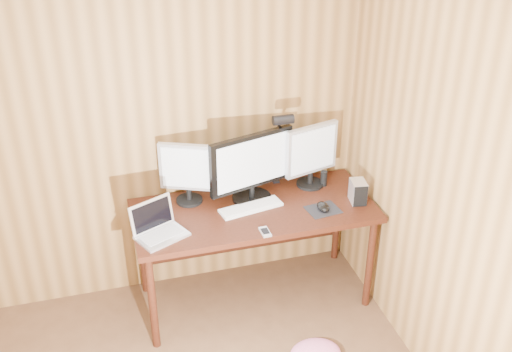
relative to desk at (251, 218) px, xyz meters
name	(u,v)px	position (x,y,z in m)	size (l,w,h in m)	color
desk	(251,218)	(0.00, 0.00, 0.00)	(1.60, 0.70, 0.75)	#33140A
monitor_center	(252,166)	(0.02, 0.05, 0.37)	(0.60, 0.27, 0.48)	black
monitor_left	(188,172)	(-0.40, 0.13, 0.35)	(0.36, 0.18, 0.43)	black
monitor_right	(311,154)	(0.47, 0.12, 0.37)	(0.40, 0.19, 0.46)	black
laptop	(158,227)	(-0.65, -0.20, 0.17)	(0.36, 0.33, 0.21)	silver
keyboard	(251,207)	(-0.02, -0.07, 0.13)	(0.44, 0.21, 0.02)	white
mousepad	(323,210)	(0.43, -0.22, 0.12)	(0.21, 0.17, 0.00)	black
mouse	(323,207)	(0.43, -0.22, 0.15)	(0.07, 0.12, 0.04)	black
hard_drive	(358,192)	(0.69, -0.18, 0.20)	(0.12, 0.15, 0.15)	silver
phone	(265,232)	(-0.01, -0.37, 0.13)	(0.06, 0.11, 0.02)	silver
speaker	(324,178)	(0.56, 0.09, 0.18)	(0.05, 0.05, 0.11)	black
desk_lamp	(280,138)	(0.25, 0.16, 0.50)	(0.14, 0.20, 0.61)	black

